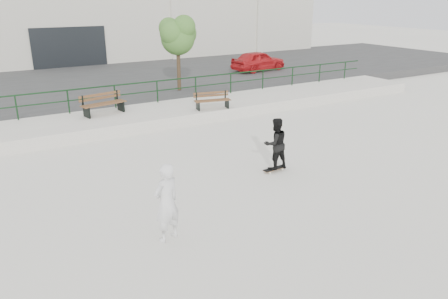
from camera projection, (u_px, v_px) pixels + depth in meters
ground at (284, 208)px, 11.32m from camera, size 120.00×120.00×0.00m
ledge at (148, 117)px, 18.94m from camera, size 30.00×3.00×0.50m
parking_strip at (95, 84)px, 25.82m from camera, size 60.00×14.00×0.50m
railing at (136, 89)px, 19.66m from camera, size 28.00×0.06×1.03m
commercial_building at (44, 4)px, 35.72m from camera, size 44.20×16.33×8.00m
bench_left at (103, 104)px, 18.26m from camera, size 1.96×0.93×0.87m
bench_right at (212, 101)px, 19.14m from camera, size 1.66×0.78×0.74m
tree at (178, 34)px, 22.09m from camera, size 2.15×1.91×3.83m
red_car at (258, 61)px, 28.77m from camera, size 4.00×2.04×1.31m
skateboard at (274, 169)px, 13.71m from camera, size 0.79×0.26×0.09m
standing_skater at (275, 144)px, 13.43m from camera, size 0.83×0.67×1.63m
seated_skater at (167, 203)px, 9.59m from camera, size 0.77×0.62×1.83m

